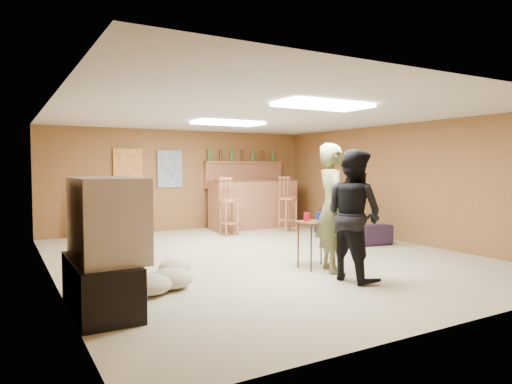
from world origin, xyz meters
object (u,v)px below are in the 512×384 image
person_olive (332,208)px  sofa (350,225)px  bar_counter (253,204)px  tray_table (316,245)px  person_black (353,215)px  tv_body (107,218)px

person_olive → sofa: bearing=-26.3°
bar_counter → person_olive: person_olive is taller
person_olive → sofa: (2.08, 1.99, -0.59)m
sofa → tray_table: bearing=141.2°
person_black → tray_table: size_ratio=2.48×
person_black → person_olive: bearing=-13.0°
person_olive → tray_table: bearing=34.0°
tray_table → tv_body: bearing=-171.5°
sofa → tray_table: tray_table is taller
bar_counter → person_olive: bearing=-105.7°
person_olive → tv_body: bearing=113.4°
tv_body → person_black: person_black is taller
bar_counter → person_olive: (-1.20, -4.27, 0.31)m
bar_counter → person_olive: 4.45m
tv_body → person_black: (2.90, -0.30, -0.09)m
bar_counter → tv_body: bearing=-133.0°
tray_table → person_black: bearing=-89.4°
bar_counter → person_black: person_black is taller
sofa → bar_counter: bearing=33.3°
person_black → tray_table: (-0.01, 0.74, -0.48)m
person_black → sofa: person_black is taller
tv_body → sofa: tv_body is taller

